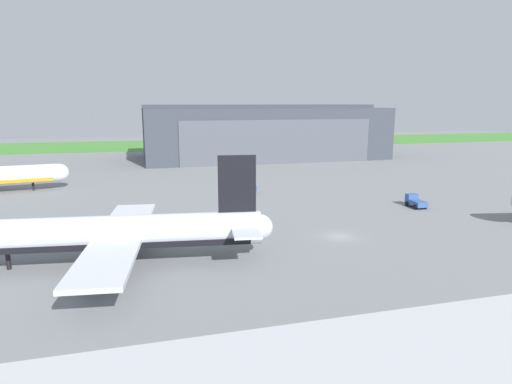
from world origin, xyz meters
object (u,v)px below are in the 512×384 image
(maintenance_hangar, at_px, (263,132))
(stair_truck, at_px, (246,188))
(fuel_bowser, at_px, (415,201))
(airliner_near_left, at_px, (112,234))

(maintenance_hangar, height_order, stair_truck, maintenance_hangar)
(stair_truck, distance_m, fuel_bowser, 36.71)
(airliner_near_left, relative_size, fuel_bowser, 8.29)
(fuel_bowser, bearing_deg, stair_truck, 142.58)
(maintenance_hangar, xyz_separation_m, stair_truck, (-22.25, -64.57, -8.32))
(maintenance_hangar, distance_m, airliner_near_left, 115.63)
(maintenance_hangar, distance_m, stair_truck, 68.80)
(maintenance_hangar, xyz_separation_m, fuel_bowser, (6.91, -86.87, -8.28))
(airliner_near_left, xyz_separation_m, stair_truck, (27.34, 39.75, -2.95))
(stair_truck, xyz_separation_m, fuel_bowser, (29.16, -22.30, 0.04))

